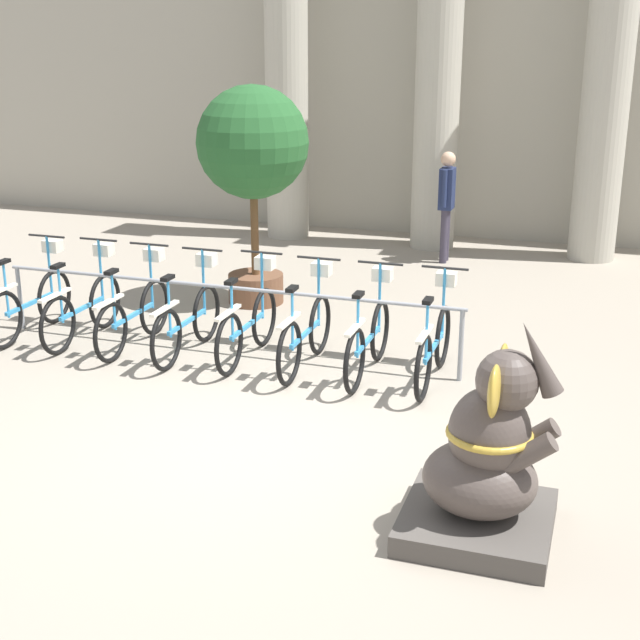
% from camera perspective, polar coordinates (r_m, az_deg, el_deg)
% --- Properties ---
extents(ground_plane, '(60.00, 60.00, 0.00)m').
position_cam_1_polar(ground_plane, '(7.78, -4.33, -7.72)').
color(ground_plane, gray).
extents(building_facade, '(20.00, 0.20, 6.00)m').
position_cam_1_polar(building_facade, '(15.29, 8.38, 16.52)').
color(building_facade, '#A39E8E').
rests_on(building_facade, ground_plane).
extents(column_left, '(0.88, 0.88, 5.16)m').
position_cam_1_polar(column_left, '(15.01, -2.16, 15.22)').
color(column_left, '#ADA899').
rests_on(column_left, ground_plane).
extents(column_middle, '(0.88, 0.88, 5.16)m').
position_cam_1_polar(column_middle, '(14.33, 7.56, 14.94)').
color(column_middle, '#ADA899').
rests_on(column_middle, ground_plane).
extents(column_right, '(0.88, 0.88, 5.16)m').
position_cam_1_polar(column_right, '(14.06, 17.89, 14.20)').
color(column_right, '#ADA899').
rests_on(column_right, ground_plane).
extents(bike_rack, '(5.31, 0.05, 0.77)m').
position_cam_1_polar(bike_rack, '(9.66, -6.30, 1.48)').
color(bike_rack, gray).
rests_on(bike_rack, ground_plane).
extents(bicycle_0, '(0.48, 1.61, 1.09)m').
position_cam_1_polar(bicycle_0, '(10.79, -17.99, 1.21)').
color(bicycle_0, black).
rests_on(bicycle_0, ground_plane).
extents(bicycle_1, '(0.48, 1.61, 1.09)m').
position_cam_1_polar(bicycle_1, '(10.44, -14.89, 0.94)').
color(bicycle_1, black).
rests_on(bicycle_1, ground_plane).
extents(bicycle_2, '(0.48, 1.61, 1.09)m').
position_cam_1_polar(bicycle_2, '(10.07, -11.76, 0.55)').
color(bicycle_2, black).
rests_on(bicycle_2, ground_plane).
extents(bicycle_3, '(0.48, 1.61, 1.09)m').
position_cam_1_polar(bicycle_3, '(9.74, -8.41, 0.13)').
color(bicycle_3, black).
rests_on(bicycle_3, ground_plane).
extents(bicycle_4, '(0.48, 1.61, 1.09)m').
position_cam_1_polar(bicycle_4, '(9.53, -4.59, -0.13)').
color(bicycle_4, black).
rests_on(bicycle_4, ground_plane).
extents(bicycle_5, '(0.48, 1.61, 1.09)m').
position_cam_1_polar(bicycle_5, '(9.25, -0.87, -0.64)').
color(bicycle_5, black).
rests_on(bicycle_5, ground_plane).
extents(bicycle_6, '(0.48, 1.61, 1.09)m').
position_cam_1_polar(bicycle_6, '(9.07, 3.15, -1.06)').
color(bicycle_6, black).
rests_on(bicycle_6, ground_plane).
extents(bicycle_7, '(0.48, 1.61, 1.09)m').
position_cam_1_polar(bicycle_7, '(8.95, 7.34, -1.46)').
color(bicycle_7, black).
rests_on(bicycle_7, ground_plane).
extents(elephant_statue, '(1.03, 1.03, 1.62)m').
position_cam_1_polar(elephant_statue, '(6.30, 10.59, -9.01)').
color(elephant_statue, '#4C4742').
rests_on(elephant_statue, ground_plane).
extents(person_pedestrian, '(0.22, 0.47, 1.67)m').
position_cam_1_polar(person_pedestrian, '(13.56, 8.11, 7.82)').
color(person_pedestrian, '#383342').
rests_on(person_pedestrian, ground_plane).
extents(potted_tree, '(1.40, 1.40, 2.76)m').
position_cam_1_polar(potted_tree, '(11.21, -4.32, 10.64)').
color(potted_tree, brown).
rests_on(potted_tree, ground_plane).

